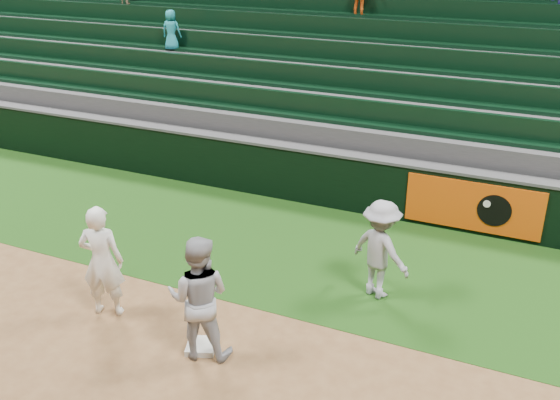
# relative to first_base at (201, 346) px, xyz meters

# --- Properties ---
(ground) EXTENTS (70.00, 70.00, 0.00)m
(ground) POSITION_rel_first_base_xyz_m (-0.05, 0.34, -0.05)
(ground) COLOR brown
(ground) RESTS_ON ground
(foul_grass) EXTENTS (36.00, 4.20, 0.01)m
(foul_grass) POSITION_rel_first_base_xyz_m (-0.05, 3.34, -0.04)
(foul_grass) COLOR #15380E
(foul_grass) RESTS_ON ground
(first_base) EXTENTS (0.52, 0.52, 0.09)m
(first_base) POSITION_rel_first_base_xyz_m (0.00, 0.00, 0.00)
(first_base) COLOR silver
(first_base) RESTS_ON ground
(first_baseman) EXTENTS (0.77, 0.63, 1.83)m
(first_baseman) POSITION_rel_first_base_xyz_m (-1.83, 0.21, 0.87)
(first_baseman) COLOR white
(first_baseman) RESTS_ON ground
(baserunner) EXTENTS (1.05, 0.92, 1.84)m
(baserunner) POSITION_rel_first_base_xyz_m (0.05, -0.06, 0.88)
(baserunner) COLOR #A6A9B1
(baserunner) RESTS_ON ground
(base_coach) EXTENTS (1.24, 1.00, 1.68)m
(base_coach) POSITION_rel_first_base_xyz_m (1.91, 2.45, 0.80)
(base_coach) COLOR #999BA6
(base_coach) RESTS_ON foul_grass
(field_wall) EXTENTS (36.00, 0.45, 1.25)m
(field_wall) POSITION_rel_first_base_xyz_m (-0.02, 5.54, 0.59)
(field_wall) COLOR black
(field_wall) RESTS_ON ground
(stadium_seating) EXTENTS (36.00, 5.95, 5.17)m
(stadium_seating) POSITION_rel_first_base_xyz_m (-0.05, 9.31, 1.66)
(stadium_seating) COLOR #353538
(stadium_seating) RESTS_ON ground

